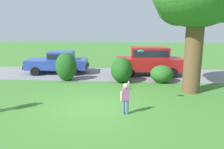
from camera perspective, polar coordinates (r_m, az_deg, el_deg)
The scene contains 9 objects.
ground_plane at distance 9.21m, azimuth -4.98°, elevation -8.53°, with size 80.00×80.00×0.00m, color #3D752D.
driveway_strip at distance 15.51m, azimuth -0.94°, elevation 0.14°, with size 28.00×4.40×0.02m, color slate.
shrub_near_tree at distance 13.76m, azimuth -11.81°, elevation 2.00°, with size 1.28×1.09×1.75m.
shrub_centre_left at distance 13.16m, azimuth 2.57°, elevation 1.01°, with size 1.28×1.52×1.50m.
shrub_centre at distance 13.42m, azimuth 12.70°, elevation 0.00°, with size 1.35×1.29×1.03m.
parked_sedan at distance 16.17m, azimuth -13.67°, elevation 3.31°, with size 4.54×2.38×1.56m.
parked_suv at distance 15.25m, azimuth 9.61°, elevation 3.83°, with size 4.78×2.26×1.92m.
child_thrower at distance 8.32m, azimuth 3.55°, elevation -5.57°, with size 0.44×0.29×1.29m.
frisbee at distance 8.90m, azimuth 7.47°, elevation 6.05°, with size 0.29×0.27×0.14m.
Camera 1 is at (1.48, -8.49, 3.25)m, focal length 35.28 mm.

